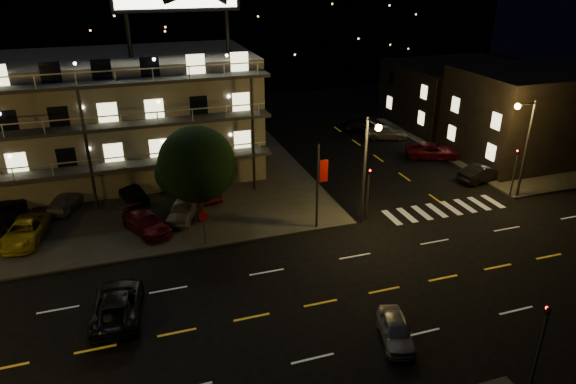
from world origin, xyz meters
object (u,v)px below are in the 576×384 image
object	(u,v)px
tree	(196,167)
road_car_west	(117,304)
side_car_0	(482,173)
lot_car_4	(182,210)
road_car_east	(396,330)
lot_car_7	(67,201)
lot_car_2	(25,232)

from	to	relation	value
tree	road_car_west	bearing A→B (deg)	-122.20
side_car_0	lot_car_4	bearing A→B (deg)	79.81
lot_car_4	road_car_east	bearing A→B (deg)	-41.24
tree	road_car_east	distance (m)	17.96
side_car_0	road_car_east	world-z (taller)	side_car_0
lot_car_7	road_car_west	bearing A→B (deg)	123.44
lot_car_4	lot_car_7	distance (m)	9.40
lot_car_4	road_car_west	xyz separation A→B (m)	(-4.85, -10.26, -0.14)
lot_car_4	side_car_0	size ratio (longest dim) A/B	0.96
lot_car_2	road_car_west	distance (m)	11.76
lot_car_7	road_car_east	distance (m)	26.98
lot_car_4	lot_car_7	size ratio (longest dim) A/B	1.00
lot_car_4	lot_car_7	xyz separation A→B (m)	(-8.23, 4.54, -0.11)
lot_car_4	tree	bearing A→B (deg)	-9.37
road_car_west	road_car_east	bearing A→B (deg)	160.90
tree	lot_car_2	bearing A→B (deg)	176.61
tree	side_car_0	xyz separation A→B (m)	(24.69, 0.06, -3.66)
tree	lot_car_7	bearing A→B (deg)	150.79
tree	lot_car_4	distance (m)	3.78
lot_car_4	side_car_0	bearing A→B (deg)	20.61
side_car_0	road_car_west	bearing A→B (deg)	98.63
side_car_0	road_car_west	xyz separation A→B (m)	(-30.70, -9.61, 0.01)
lot_car_2	road_car_east	bearing A→B (deg)	-30.24
lot_car_2	road_car_west	size ratio (longest dim) A/B	0.93
road_car_east	road_car_west	size ratio (longest dim) A/B	0.67
tree	road_car_west	size ratio (longest dim) A/B	1.33
lot_car_2	lot_car_4	size ratio (longest dim) A/B	1.17
lot_car_4	road_car_east	distance (m)	18.70
side_car_0	road_car_east	distance (m)	23.71
lot_car_7	road_car_west	world-z (taller)	road_car_west
lot_car_7	side_car_0	world-z (taller)	side_car_0
lot_car_2	road_car_west	xyz separation A→B (m)	(5.77, -10.25, -0.10)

